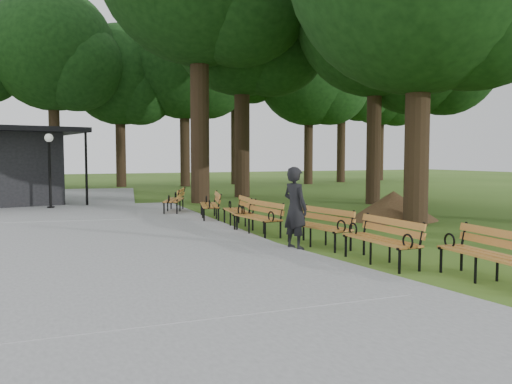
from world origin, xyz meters
name	(u,v)px	position (x,y,z in m)	size (l,w,h in m)	color
ground	(276,242)	(0.00, 0.00, 0.00)	(100.00, 100.00, 0.00)	#385E1B
path	(86,233)	(-4.00, 3.00, 0.03)	(12.00, 38.00, 0.06)	gray
person	(295,208)	(-0.05, -1.02, 0.90)	(0.65, 0.43, 1.79)	black
kiosk	(5,167)	(-6.20, 12.50, 1.58)	(5.04, 4.38, 3.15)	black
lamp_post	(49,154)	(-4.59, 10.21, 2.08)	(0.32, 0.32, 2.86)	black
dirt_mound	(393,205)	(5.24, 2.30, 0.46)	(2.47, 2.47, 0.92)	#47301C
bench_0	(487,255)	(1.36, -4.91, 0.44)	(1.90, 0.64, 0.88)	#BA722B
bench_1	(380,240)	(0.70, -3.04, 0.44)	(1.90, 0.64, 0.88)	#BA722B
bench_2	(318,227)	(0.60, -0.92, 0.44)	(1.90, 0.64, 0.88)	#BA722B
bench_3	(256,217)	(0.03, 1.23, 0.44)	(1.90, 0.64, 0.88)	#BA722B
bench_4	(238,211)	(0.12, 2.77, 0.44)	(1.90, 0.64, 0.88)	#BA722B
bench_5	(209,205)	(-0.04, 4.84, 0.44)	(1.90, 0.64, 0.88)	#BA722B
bench_6	(174,200)	(-0.59, 7.20, 0.44)	(1.90, 0.64, 0.88)	#BA722B
lawn_tree_1	(376,17)	(8.00, 7.14, 7.74)	(6.59, 6.59, 11.08)	black
lawn_tree_4	(242,19)	(4.32, 12.78, 8.61)	(7.42, 7.42, 12.37)	black
lawn_tree_5	(417,46)	(10.16, 7.09, 6.74)	(5.95, 5.95, 9.75)	black
tree_backdrop	(213,65)	(6.42, 23.10, 8.20)	(37.37, 10.17, 16.40)	black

